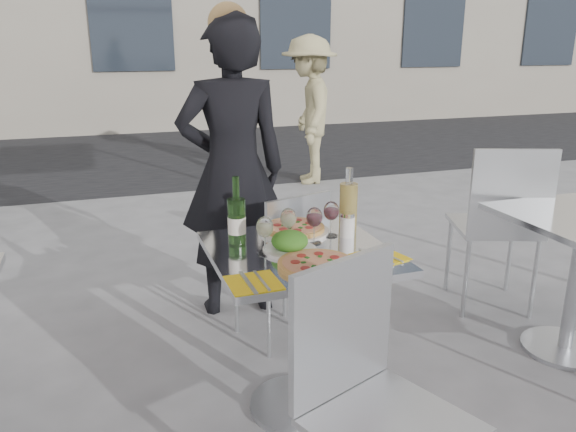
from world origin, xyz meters
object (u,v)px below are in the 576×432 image
object	(u,v)px
chair_far	(286,256)
sugar_shaker	(347,225)
pizza_near	(317,264)
wineglass_white_b	(288,219)
pedestrian_b	(309,111)
wine_bottle	(237,219)
napkin_left	(253,282)
side_chair_rfar	(501,216)
main_table	(300,297)
salad_plate	(290,243)
wineglass_white_a	(265,228)
woman_diner	(233,171)
wineglass_red_b	(331,212)
chair_near	(368,386)
pizza_far	(294,229)
wineglass_red_a	(314,218)
carafe	(348,206)
napkin_right	(380,257)

from	to	relation	value
chair_far	sugar_shaker	bearing A→B (deg)	87.57
pizza_near	wineglass_white_b	distance (m)	0.29
chair_far	pedestrian_b	xyz separation A→B (m)	(1.44, 3.45, 0.33)
wine_bottle	napkin_left	distance (m)	0.41
side_chair_rfar	main_table	bearing A→B (deg)	39.47
salad_plate	wineglass_white_a	size ratio (longest dim) A/B	1.40
side_chair_rfar	salad_plate	bearing A→B (deg)	39.09
woman_diner	wineglass_white_b	world-z (taller)	woman_diner
wine_bottle	wineglass_white_b	bearing A→B (deg)	-14.02
chair_far	wineglass_white_a	distance (m)	0.73
wine_bottle	wineglass_red_b	size ratio (longest dim) A/B	1.87
chair_near	pizza_near	world-z (taller)	chair_near
chair_near	pizza_far	bearing A→B (deg)	63.30
salad_plate	sugar_shaker	size ratio (longest dim) A/B	2.06
pedestrian_b	napkin_left	distance (m)	4.65
wineglass_red_a	wineglass_red_b	distance (m)	0.12
carafe	wineglass_red_a	distance (m)	0.22
carafe	sugar_shaker	distance (m)	0.10
wineglass_white_b	woman_diner	bearing A→B (deg)	90.13
salad_plate	carafe	world-z (taller)	carafe
woman_diner	salad_plate	distance (m)	1.07
woman_diner	carafe	xyz separation A→B (m)	(0.31, -0.91, 0.01)
sugar_shaker	napkin_right	bearing A→B (deg)	-86.01
sugar_shaker	wineglass_white_b	xyz separation A→B (m)	(-0.27, -0.01, 0.06)
chair_far	chair_near	bearing A→B (deg)	66.09
woman_diner	sugar_shaker	world-z (taller)	woman_diner
chair_near	wineglass_white_b	xyz separation A→B (m)	(0.01, 0.78, 0.30)
wine_bottle	sugar_shaker	bearing A→B (deg)	-5.05
wine_bottle	chair_far	bearing A→B (deg)	49.95
napkin_left	napkin_right	xyz separation A→B (m)	(0.54, 0.08, 0.00)
salad_plate	sugar_shaker	bearing A→B (deg)	17.36
wineglass_white_b	main_table	bearing A→B (deg)	-73.78
napkin_left	sugar_shaker	bearing A→B (deg)	32.70
pizza_far	salad_plate	distance (m)	0.24
pizza_far	sugar_shaker	world-z (taller)	sugar_shaker
wineglass_white_a	woman_diner	bearing A→B (deg)	83.34
main_table	pizza_far	world-z (taller)	pizza_far
side_chair_rfar	wineglass_red_b	xyz separation A→B (m)	(-1.24, -0.40, 0.26)
pizza_near	salad_plate	xyz separation A→B (m)	(-0.04, 0.19, 0.03)
pizza_far	pizza_near	bearing A→B (deg)	-97.37
wineglass_red_a	carafe	bearing A→B (deg)	25.78
main_table	wineglass_red_a	xyz separation A→B (m)	(0.08, 0.05, 0.32)
wine_bottle	carafe	distance (m)	0.51
wineglass_white_a	wineglass_red_b	distance (m)	0.36
chair_near	woman_diner	distance (m)	1.79
napkin_right	wineglass_red_a	bearing A→B (deg)	114.36
main_table	chair_far	world-z (taller)	chair_far
chair_far	pedestrian_b	distance (m)	3.75
wineglass_red_a	wineglass_red_b	bearing A→B (deg)	30.99
wine_bottle	wineglass_red_b	bearing A→B (deg)	-1.91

